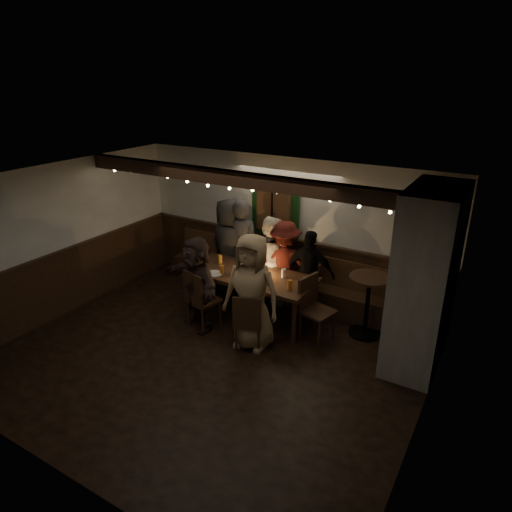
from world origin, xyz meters
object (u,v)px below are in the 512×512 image
Objects in this scene: chair_end at (313,304)px; person_b at (242,248)px; person_e at (310,273)px; person_f at (197,283)px; high_top at (368,298)px; person_d at (284,264)px; chair_near_left at (199,296)px; person_a at (230,246)px; dining_table at (250,277)px; person_g at (252,292)px; person_c at (270,260)px; chair_near_right at (248,319)px.

person_b is (-1.78, 0.74, 0.35)m from chair_end.
person_e is 0.96× the size of person_f.
person_b reaches higher than high_top.
person_b is 1.17× the size of person_f.
chair_end is 1.19m from person_d.
person_a reaches higher than chair_near_left.
dining_table is 2.19× the size of chair_end.
chair_end is 0.65× the size of person_f.
person_a is at bearing -4.83° from person_e.
person_g reaches higher than person_f.
dining_table is 1.21× the size of person_b.
person_b is 0.89m from person_d.
person_d is at bearing -178.68° from person_c.
high_top is 1.87m from person_g.
person_b is at bearing 115.68° from person_f.
person_a is 0.26m from person_b.
person_g reaches higher than chair_near_left.
high_top is at bearing 34.38° from chair_end.
dining_table is 1.42× the size of person_f.
person_f is (-1.08, 0.18, 0.26)m from chair_near_right.
chair_near_right is 0.51× the size of person_b.
chair_near_right is at bearing -8.60° from chair_near_left.
high_top is 2.78m from person_a.
person_d is at bearing 170.95° from high_top.
chair_near_right is 1.60m from person_e.
person_a is at bearing 126.13° from person_f.
person_c is (0.85, 0.02, -0.10)m from person_a.
person_f is (-0.55, -1.41, -0.03)m from person_c.
chair_near_left reaches higher than chair_near_right.
person_e is (1.66, -0.01, -0.16)m from person_a.
high_top is at bearing 165.03° from person_e.
dining_table is 1.23× the size of person_g.
person_a is at bearing -21.08° from person_d.
person_b is at bearing 157.31° from chair_end.
person_c reaches higher than chair_near_left.
chair_end is 0.88m from high_top.
person_e is (0.52, -0.05, -0.04)m from person_d.
chair_near_left is 0.55× the size of person_b.
person_c is 0.29m from person_d.
person_d is at bearing 67.15° from dining_table.
person_a is at bearing 175.45° from high_top.
person_f reaches higher than chair_near_right.
person_c is (-1.19, 0.73, 0.24)m from chair_end.
person_e is (1.40, -0.05, -0.17)m from person_b.
person_g is (-0.31, -1.41, 0.16)m from person_e.
person_g is at bearing -56.71° from dining_table.
person_d reaches higher than dining_table.
person_a reaches higher than person_d.
person_d is at bearing -10.08° from person_e.
person_b reaches higher than person_d.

